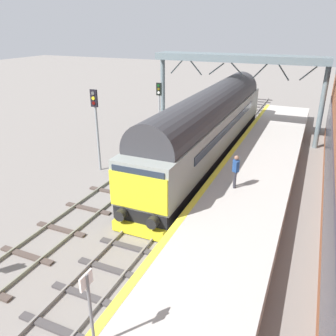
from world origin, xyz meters
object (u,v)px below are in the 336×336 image
(platform_number_sign, at_px, (89,300))
(signal_post_far, at_px, (159,101))
(signal_post_mid, at_px, (96,120))
(waiting_passenger, at_px, (236,168))
(diesel_locomotive, at_px, (210,123))

(platform_number_sign, bearing_deg, signal_post_far, 110.56)
(signal_post_far, distance_m, platform_number_sign, 21.54)
(signal_post_mid, distance_m, waiting_passenger, 8.79)
(diesel_locomotive, distance_m, signal_post_far, 7.04)
(diesel_locomotive, xyz_separation_m, platform_number_sign, (1.98, -15.88, -0.04))
(waiting_passenger, bearing_deg, platform_number_sign, 159.39)
(signal_post_far, xyz_separation_m, waiting_passenger, (8.64, -9.93, -0.65))
(signal_post_far, bearing_deg, platform_number_sign, -69.44)
(signal_post_mid, relative_size, signal_post_far, 1.21)
(signal_post_mid, xyz_separation_m, platform_number_sign, (7.56, -11.39, -0.71))
(signal_post_far, bearing_deg, diesel_locomotive, -37.50)
(diesel_locomotive, relative_size, waiting_passenger, 12.23)
(waiting_passenger, bearing_deg, signal_post_far, 26.37)
(signal_post_far, bearing_deg, waiting_passenger, -49.00)
(diesel_locomotive, distance_m, platform_number_sign, 16.00)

